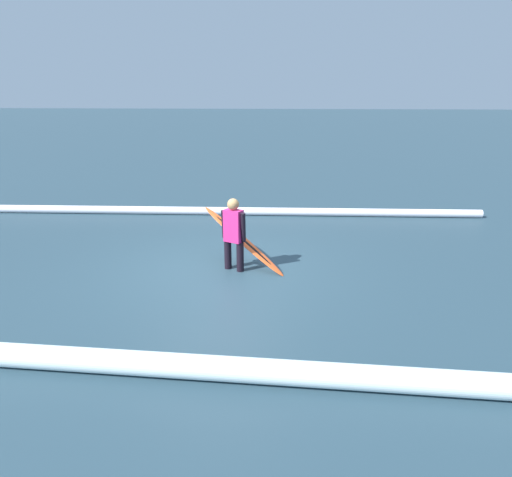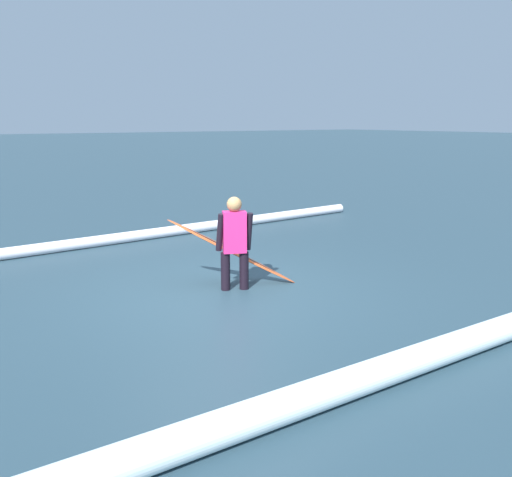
% 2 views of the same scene
% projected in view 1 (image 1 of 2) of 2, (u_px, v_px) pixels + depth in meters
% --- Properties ---
extents(ground_plane, '(195.07, 195.07, 0.00)m').
position_uv_depth(ground_plane, '(217.00, 268.00, 8.56)').
color(ground_plane, '#29414E').
extents(surfer, '(0.48, 0.35, 1.40)m').
position_uv_depth(surfer, '(234.00, 231.00, 8.26)').
color(surfer, black).
rests_on(surfer, ground_plane).
extents(surfboard, '(1.80, 1.28, 1.05)m').
position_uv_depth(surfboard, '(243.00, 240.00, 8.60)').
color(surfboard, '#E55926').
rests_on(surfboard, ground_plane).
extents(wave_crest_foreground, '(18.27, 1.13, 0.22)m').
position_uv_depth(wave_crest_foreground, '(152.00, 210.00, 12.40)').
color(wave_crest_foreground, white).
rests_on(wave_crest_foreground, ground_plane).
extents(wave_crest_midground, '(14.64, 0.51, 0.30)m').
position_uv_depth(wave_crest_midground, '(293.00, 373.00, 5.10)').
color(wave_crest_midground, white).
rests_on(wave_crest_midground, ground_plane).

